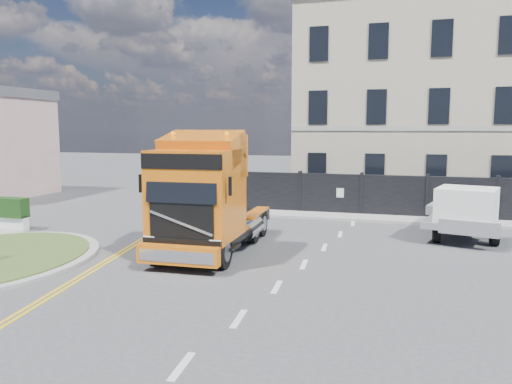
% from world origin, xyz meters
% --- Properties ---
extents(ground, '(120.00, 120.00, 0.00)m').
position_xyz_m(ground, '(0.00, 0.00, 0.00)').
color(ground, '#424244').
rests_on(ground, ground).
extents(hoarding_fence, '(18.80, 0.25, 2.00)m').
position_xyz_m(hoarding_fence, '(6.55, 9.00, 1.00)').
color(hoarding_fence, black).
rests_on(hoarding_fence, ground).
extents(georgian_building, '(12.30, 10.30, 12.80)m').
position_xyz_m(georgian_building, '(6.00, 16.50, 5.77)').
color(georgian_building, '#AFA08B').
rests_on(georgian_building, ground).
extents(pavement_far, '(20.00, 1.60, 0.12)m').
position_xyz_m(pavement_far, '(6.00, 8.10, 0.06)').
color(pavement_far, gray).
rests_on(pavement_far, ground).
extents(truck, '(2.66, 6.73, 4.00)m').
position_xyz_m(truck, '(-0.44, -0.15, 1.79)').
color(truck, black).
rests_on(truck, ground).
extents(flatbed_pickup, '(3.21, 5.36, 2.07)m').
position_xyz_m(flatbed_pickup, '(8.10, 4.55, 1.11)').
color(flatbed_pickup, gray).
rests_on(flatbed_pickup, ground).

